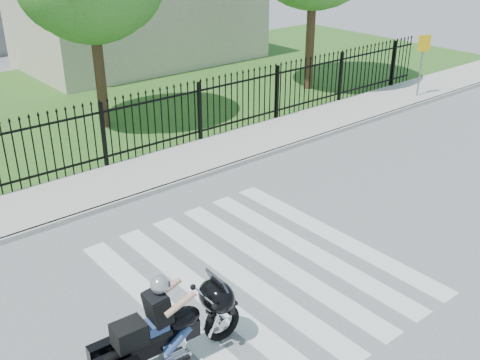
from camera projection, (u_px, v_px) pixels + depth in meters
ground at (259, 270)px, 10.42m from camera, size 120.00×120.00×0.00m
crosswalk at (259, 270)px, 10.41m from camera, size 5.00×5.50×0.01m
sidewalk at (126, 180)px, 13.88m from camera, size 40.00×2.00×0.12m
curb at (147, 193)px, 13.18m from camera, size 40.00×0.12×0.12m
grass_strip at (23, 113)px, 18.79m from camera, size 40.00×12.00×0.02m
iron_fence at (104, 137)px, 14.22m from camera, size 26.00×0.04×1.80m
building_low at (140, 22)px, 24.87m from camera, size 10.00×6.00×3.50m
motorcycle_rider at (166, 329)px, 7.96m from camera, size 2.42×0.81×1.60m
traffic_sign at (423, 53)px, 19.57m from camera, size 0.44×0.22×2.15m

